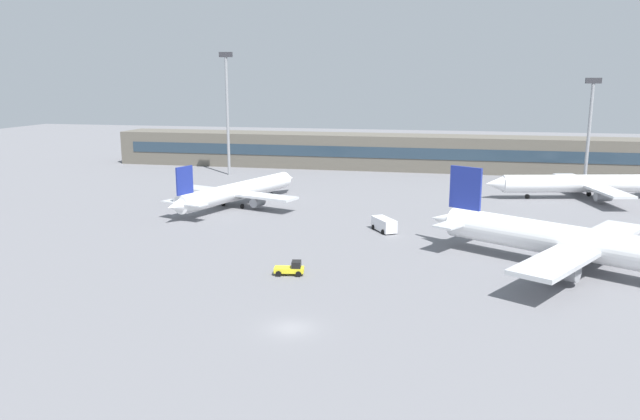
{
  "coord_description": "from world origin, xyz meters",
  "views": [
    {
      "loc": [
        14.45,
        -53.29,
        23.27
      ],
      "look_at": [
        -5.84,
        40.0,
        3.0
      ],
      "focal_mm": 34.57,
      "sensor_mm": 36.0,
      "label": 1
    }
  ],
  "objects_px": {
    "floodlight_tower_east": "(590,124)",
    "baggage_tug_yellow": "(291,268)",
    "airplane_far": "(585,184)",
    "airplane_near": "(597,247)",
    "airplane_mid": "(239,191)",
    "floodlight_tower_west": "(227,106)",
    "service_van_white": "(384,224)"
  },
  "relations": [
    {
      "from": "floodlight_tower_west",
      "to": "floodlight_tower_east",
      "type": "height_order",
      "value": "floodlight_tower_west"
    },
    {
      "from": "service_van_white",
      "to": "floodlight_tower_east",
      "type": "height_order",
      "value": "floodlight_tower_east"
    },
    {
      "from": "airplane_near",
      "to": "airplane_mid",
      "type": "bearing_deg",
      "value": 151.48
    },
    {
      "from": "airplane_mid",
      "to": "floodlight_tower_west",
      "type": "height_order",
      "value": "floodlight_tower_west"
    },
    {
      "from": "baggage_tug_yellow",
      "to": "floodlight_tower_west",
      "type": "xyz_separation_m",
      "value": [
        -35.82,
        74.63,
        16.14
      ]
    },
    {
      "from": "airplane_mid",
      "to": "airplane_far",
      "type": "height_order",
      "value": "airplane_far"
    },
    {
      "from": "airplane_far",
      "to": "baggage_tug_yellow",
      "type": "relative_size",
      "value": 10.4
    },
    {
      "from": "airplane_far",
      "to": "floodlight_tower_west",
      "type": "distance_m",
      "value": 82.83
    },
    {
      "from": "airplane_far",
      "to": "floodlight_tower_east",
      "type": "height_order",
      "value": "floodlight_tower_east"
    },
    {
      "from": "baggage_tug_yellow",
      "to": "service_van_white",
      "type": "height_order",
      "value": "service_van_white"
    },
    {
      "from": "baggage_tug_yellow",
      "to": "floodlight_tower_east",
      "type": "height_order",
      "value": "floodlight_tower_east"
    },
    {
      "from": "airplane_mid",
      "to": "floodlight_tower_east",
      "type": "xyz_separation_m",
      "value": [
        67.48,
        34.82,
        11.01
      ]
    },
    {
      "from": "floodlight_tower_east",
      "to": "baggage_tug_yellow",
      "type": "bearing_deg",
      "value": -122.65
    },
    {
      "from": "service_van_white",
      "to": "airplane_far",
      "type": "bearing_deg",
      "value": 44.68
    },
    {
      "from": "airplane_far",
      "to": "floodlight_tower_west",
      "type": "xyz_separation_m",
      "value": [
        -80.3,
        14.75,
        13.93
      ]
    },
    {
      "from": "airplane_near",
      "to": "airplane_far",
      "type": "height_order",
      "value": "airplane_near"
    },
    {
      "from": "airplane_far",
      "to": "service_van_white",
      "type": "height_order",
      "value": "airplane_far"
    },
    {
      "from": "airplane_far",
      "to": "baggage_tug_yellow",
      "type": "xyz_separation_m",
      "value": [
        -44.49,
        -59.88,
        -2.21
      ]
    },
    {
      "from": "airplane_mid",
      "to": "service_van_white",
      "type": "relative_size",
      "value": 6.58
    },
    {
      "from": "airplane_far",
      "to": "service_van_white",
      "type": "xyz_separation_m",
      "value": [
        -35.95,
        -35.55,
        -1.9
      ]
    },
    {
      "from": "airplane_mid",
      "to": "service_van_white",
      "type": "bearing_deg",
      "value": -26.34
    },
    {
      "from": "airplane_mid",
      "to": "airplane_near",
      "type": "bearing_deg",
      "value": -28.52
    },
    {
      "from": "floodlight_tower_west",
      "to": "floodlight_tower_east",
      "type": "xyz_separation_m",
      "value": [
        82.9,
        -1.15,
        -3.14
      ]
    },
    {
      "from": "airplane_near",
      "to": "floodlight_tower_east",
      "type": "xyz_separation_m",
      "value": [
        10.99,
        65.52,
        10.29
      ]
    },
    {
      "from": "airplane_near",
      "to": "airplane_far",
      "type": "bearing_deg",
      "value": 80.82
    },
    {
      "from": "baggage_tug_yellow",
      "to": "airplane_near",
      "type": "bearing_deg",
      "value": 12.44
    },
    {
      "from": "floodlight_tower_east",
      "to": "floodlight_tower_west",
      "type": "bearing_deg",
      "value": 179.2
    },
    {
      "from": "airplane_mid",
      "to": "baggage_tug_yellow",
      "type": "distance_m",
      "value": 43.76
    },
    {
      "from": "airplane_near",
      "to": "baggage_tug_yellow",
      "type": "distance_m",
      "value": 37.06
    },
    {
      "from": "airplane_near",
      "to": "baggage_tug_yellow",
      "type": "relative_size",
      "value": 11.03
    },
    {
      "from": "service_van_white",
      "to": "floodlight_tower_west",
      "type": "height_order",
      "value": "floodlight_tower_west"
    },
    {
      "from": "floodlight_tower_west",
      "to": "floodlight_tower_east",
      "type": "bearing_deg",
      "value": -0.8
    }
  ]
}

